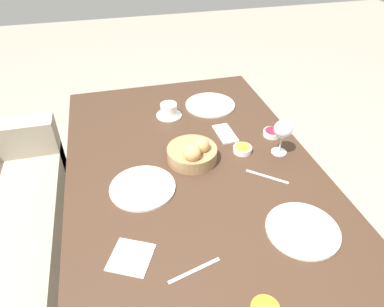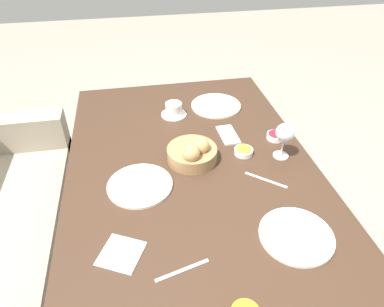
% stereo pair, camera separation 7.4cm
% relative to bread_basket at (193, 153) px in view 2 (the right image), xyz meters
% --- Properties ---
extents(ground_plane, '(10.00, 10.00, 0.00)m').
position_rel_bread_basket_xyz_m(ground_plane, '(-0.05, 0.01, -0.82)').
color(ground_plane, gray).
extents(dining_table, '(1.54, 0.99, 0.78)m').
position_rel_bread_basket_xyz_m(dining_table, '(-0.05, 0.01, -0.13)').
color(dining_table, '#3D281C').
rests_on(dining_table, ground_plane).
extents(bread_basket, '(0.20, 0.20, 0.11)m').
position_rel_bread_basket_xyz_m(bread_basket, '(0.00, 0.00, 0.00)').
color(bread_basket, '#99754C').
rests_on(bread_basket, dining_table).
extents(plate_near_left, '(0.24, 0.24, 0.01)m').
position_rel_bread_basket_xyz_m(plate_near_left, '(-0.44, -0.25, -0.03)').
color(plate_near_left, silver).
rests_on(plate_near_left, dining_table).
extents(plate_near_right, '(0.25, 0.25, 0.01)m').
position_rel_bread_basket_xyz_m(plate_near_right, '(0.42, -0.20, -0.03)').
color(plate_near_right, silver).
rests_on(plate_near_right, dining_table).
extents(plate_far_center, '(0.24, 0.24, 0.01)m').
position_rel_bread_basket_xyz_m(plate_far_center, '(-0.12, 0.22, -0.03)').
color(plate_far_center, silver).
rests_on(plate_far_center, dining_table).
extents(wine_glass, '(0.08, 0.08, 0.16)m').
position_rel_bread_basket_xyz_m(wine_glass, '(-0.04, -0.37, 0.07)').
color(wine_glass, silver).
rests_on(wine_glass, dining_table).
extents(coffee_cup, '(0.12, 0.12, 0.07)m').
position_rel_bread_basket_xyz_m(coffee_cup, '(0.37, 0.03, -0.01)').
color(coffee_cup, white).
rests_on(coffee_cup, dining_table).
extents(jam_bowl_berry, '(0.08, 0.08, 0.03)m').
position_rel_bread_basket_xyz_m(jam_bowl_berry, '(0.09, -0.39, -0.02)').
color(jam_bowl_berry, white).
rests_on(jam_bowl_berry, dining_table).
extents(jam_bowl_honey, '(0.08, 0.08, 0.03)m').
position_rel_bread_basket_xyz_m(jam_bowl_honey, '(0.01, -0.22, -0.02)').
color(jam_bowl_honey, white).
rests_on(jam_bowl_honey, dining_table).
extents(fork_silver, '(0.12, 0.13, 0.00)m').
position_rel_bread_basket_xyz_m(fork_silver, '(-0.17, -0.25, -0.04)').
color(fork_silver, '#B7B7BC').
rests_on(fork_silver, dining_table).
extents(knife_silver, '(0.05, 0.17, 0.00)m').
position_rel_bread_basket_xyz_m(knife_silver, '(-0.50, 0.12, -0.04)').
color(knife_silver, '#B7B7BC').
rests_on(knife_silver, dining_table).
extents(napkin, '(0.16, 0.16, 0.00)m').
position_rel_bread_basket_xyz_m(napkin, '(-0.41, 0.30, -0.04)').
color(napkin, white).
rests_on(napkin, dining_table).
extents(cell_phone, '(0.15, 0.08, 0.01)m').
position_rel_bread_basket_xyz_m(cell_phone, '(0.15, -0.19, -0.03)').
color(cell_phone, silver).
rests_on(cell_phone, dining_table).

